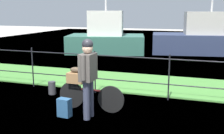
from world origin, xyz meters
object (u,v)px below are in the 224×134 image
object	(u,v)px
moored_boat_far	(210,38)
cyclist_person	(88,72)
bicycle_main	(90,96)
moored_boat_near	(106,38)
terrier_dog	(77,70)
mooring_bollard	(52,88)
backpack_on_paving	(64,108)
wooden_crate	(76,78)

from	to	relation	value
moored_boat_far	cyclist_person	bearing A→B (deg)	-103.06
bicycle_main	cyclist_person	size ratio (longest dim) A/B	0.94
moored_boat_near	moored_boat_far	distance (m)	5.50
terrier_dog	cyclist_person	xyz separation A→B (m)	(0.48, -0.46, 0.08)
bicycle_main	moored_boat_near	distance (m)	8.95
bicycle_main	mooring_bollard	world-z (taller)	bicycle_main
backpack_on_paving	mooring_bollard	world-z (taller)	backpack_on_paving
wooden_crate	moored_boat_far	world-z (taller)	moored_boat_far
cyclist_person	terrier_dog	bearing A→B (deg)	136.43
wooden_crate	moored_boat_near	bearing A→B (deg)	105.67
bicycle_main	mooring_bollard	xyz separation A→B (m)	(-1.47, 0.79, -0.15)
moored_boat_near	bicycle_main	bearing A→B (deg)	-72.20
wooden_crate	backpack_on_paving	xyz separation A→B (m)	(-0.01, -0.56, -0.53)
cyclist_person	mooring_bollard	distance (m)	2.21
moored_boat_near	terrier_dog	bearing A→B (deg)	-74.18
wooden_crate	moored_boat_near	world-z (taller)	moored_boat_near
mooring_bollard	moored_boat_near	size ratio (longest dim) A/B	0.08
moored_boat_near	cyclist_person	bearing A→B (deg)	-72.11
terrier_dog	bicycle_main	bearing A→B (deg)	-1.14
wooden_crate	cyclist_person	distance (m)	0.74
terrier_dog	cyclist_person	distance (m)	0.67
bicycle_main	mooring_bollard	bearing A→B (deg)	151.74
backpack_on_paving	moored_boat_far	world-z (taller)	moored_boat_far
moored_boat_near	moored_boat_far	xyz separation A→B (m)	(5.31, 1.44, -0.01)
backpack_on_paving	moored_boat_far	distance (m)	10.92
terrier_dog	backpack_on_paving	size ratio (longest dim) A/B	0.79
backpack_on_paving	moored_boat_near	size ratio (longest dim) A/B	0.09
wooden_crate	moored_boat_far	distance (m)	10.36
terrier_dog	moored_boat_near	xyz separation A→B (m)	(-2.41, 8.50, -0.12)
mooring_bollard	moored_boat_far	xyz separation A→B (m)	(4.05, 9.16, 0.62)
backpack_on_paving	mooring_bollard	size ratio (longest dim) A/B	1.14
bicycle_main	cyclist_person	xyz separation A→B (m)	(0.16, -0.45, 0.68)
mooring_bollard	terrier_dog	bearing A→B (deg)	-34.33
moored_boat_near	mooring_bollard	bearing A→B (deg)	-80.72
bicycle_main	cyclist_person	world-z (taller)	cyclist_person
mooring_bollard	moored_boat_far	bearing A→B (deg)	66.17
backpack_on_paving	moored_boat_far	bearing A→B (deg)	80.49
bicycle_main	moored_boat_near	xyz separation A→B (m)	(-2.73, 8.51, 0.48)
terrier_dog	mooring_bollard	distance (m)	1.58
wooden_crate	terrier_dog	distance (m)	0.20
bicycle_main	moored_boat_far	bearing A→B (deg)	75.49
bicycle_main	terrier_dog	bearing A→B (deg)	178.86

